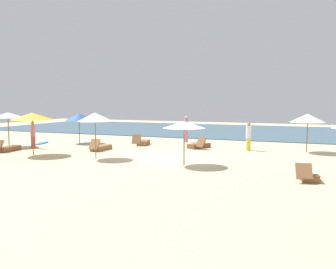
{
  "coord_description": "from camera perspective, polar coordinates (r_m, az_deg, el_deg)",
  "views": [
    {
      "loc": [
        7.32,
        -17.6,
        2.98
      ],
      "look_at": [
        -0.15,
        0.81,
        1.1
      ],
      "focal_mm": 39.52,
      "sensor_mm": 36.0,
      "label": 1
    }
  ],
  "objects": [
    {
      "name": "ground_plane",
      "position": [
        19.29,
        -0.48,
        -3.48
      ],
      "size": [
        60.0,
        60.0,
        0.0
      ],
      "primitive_type": "plane",
      "color": "beige"
    },
    {
      "name": "ocean_water",
      "position": [
        35.49,
        10.11,
        0.56
      ],
      "size": [
        48.0,
        16.0,
        0.06
      ],
      "primitive_type": "cube",
      "color": "#3D6075",
      "rests_on": "ground_plane"
    },
    {
      "name": "umbrella_0",
      "position": [
        16.63,
        2.5,
        1.52
      ],
      "size": [
        1.94,
        1.94,
        2.01
      ],
      "color": "brown",
      "rests_on": "ground_plane"
    },
    {
      "name": "umbrella_1",
      "position": [
        25.97,
        -13.56,
        2.64
      ],
      "size": [
        1.94,
        1.94,
        2.04
      ],
      "color": "brown",
      "rests_on": "ground_plane"
    },
    {
      "name": "umbrella_3",
      "position": [
        18.9,
        -11.17,
        2.66
      ],
      "size": [
        1.79,
        1.79,
        2.33
      ],
      "color": "brown",
      "rests_on": "ground_plane"
    },
    {
      "name": "umbrella_4",
      "position": [
        21.0,
        -20.22,
        2.65
      ],
      "size": [
        2.22,
        2.22,
        2.28
      ],
      "color": "olive",
      "rests_on": "ground_plane"
    },
    {
      "name": "umbrella_5",
      "position": [
        22.17,
        20.74,
        2.39
      ],
      "size": [
        1.97,
        1.97,
        2.19
      ],
      "color": "brown",
      "rests_on": "ground_plane"
    },
    {
      "name": "umbrella_6",
      "position": [
        25.32,
        -23.46,
        2.75
      ],
      "size": [
        2.07,
        2.07,
        2.17
      ],
      "color": "brown",
      "rests_on": "ground_plane"
    },
    {
      "name": "lounger_0",
      "position": [
        23.28,
        -23.51,
        -1.98
      ],
      "size": [
        0.77,
        1.73,
        0.71
      ],
      "color": "brown",
      "rests_on": "ground_plane"
    },
    {
      "name": "lounger_1",
      "position": [
        22.14,
        -10.37,
        -1.97
      ],
      "size": [
        0.6,
        1.66,
        0.73
      ],
      "color": "olive",
      "rests_on": "ground_plane"
    },
    {
      "name": "lounger_2",
      "position": [
        22.8,
        4.83,
        -1.69
      ],
      "size": [
        1.27,
        1.73,
        0.73
      ],
      "color": "brown",
      "rests_on": "ground_plane"
    },
    {
      "name": "lounger_3",
      "position": [
        24.41,
        -3.9,
        -1.21
      ],
      "size": [
        0.97,
        1.74,
        0.73
      ],
      "color": "brown",
      "rests_on": "ground_plane"
    },
    {
      "name": "lounger_4",
      "position": [
        14.83,
        20.73,
        -5.85
      ],
      "size": [
        0.88,
        1.77,
        0.69
      ],
      "color": "brown",
      "rests_on": "ground_plane"
    },
    {
      "name": "person_0",
      "position": [
        25.99,
        2.82,
        0.95
      ],
      "size": [
        0.36,
        0.36,
        1.85
      ],
      "color": "#D17299",
      "rests_on": "ground_plane"
    },
    {
      "name": "person_1",
      "position": [
        22.13,
        12.31,
        -0.27
      ],
      "size": [
        0.35,
        0.35,
        1.66
      ],
      "color": "yellow",
      "rests_on": "ground_plane"
    },
    {
      "name": "person_2",
      "position": [
        24.11,
        -20.12,
        0.02
      ],
      "size": [
        0.3,
        0.3,
        1.67
      ],
      "color": "#BF3338",
      "rests_on": "ground_plane"
    },
    {
      "name": "surfboard",
      "position": [
        26.65,
        -18.89,
        -1.23
      ],
      "size": [
        1.14,
        2.06,
        0.07
      ],
      "color": "#338CCC",
      "rests_on": "ground_plane"
    }
  ]
}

